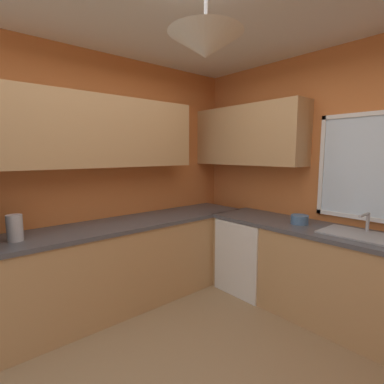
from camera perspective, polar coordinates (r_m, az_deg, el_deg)
room_shell at (r=2.34m, az=4.52°, el=11.51°), size 3.57×3.73×2.69m
counter_run_left at (r=3.19m, az=-15.87°, el=-13.87°), size 0.65×3.34×0.88m
counter_run_back at (r=3.15m, az=26.26°, el=-14.68°), size 2.66×0.65×0.88m
dishwasher at (r=3.58m, az=11.41°, el=-11.73°), size 0.60×0.60×0.84m
kettle at (r=2.79m, az=-31.14°, el=-5.99°), size 0.12×0.12×0.22m
sink_assembly at (r=2.96m, az=29.85°, el=-7.13°), size 0.62×0.40×0.19m
bowl at (r=3.17m, az=20.13°, el=-5.02°), size 0.17×0.17×0.09m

